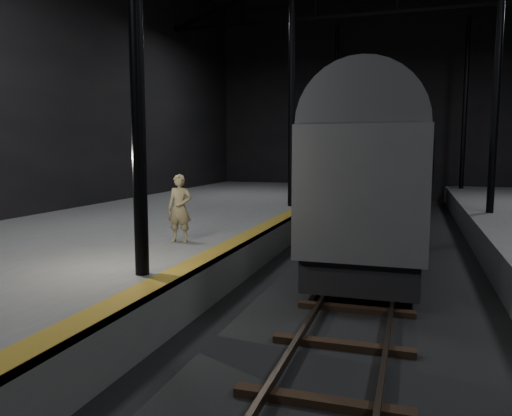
% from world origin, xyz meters
% --- Properties ---
extents(ground, '(44.00, 44.00, 0.00)m').
position_xyz_m(ground, '(0.00, 0.00, 0.00)').
color(ground, black).
rests_on(ground, ground).
extents(platform_left, '(9.00, 43.80, 1.00)m').
position_xyz_m(platform_left, '(-7.50, 0.00, 0.50)').
color(platform_left, '#565653').
rests_on(platform_left, ground).
extents(tactile_strip, '(0.50, 43.80, 0.01)m').
position_xyz_m(tactile_strip, '(-3.25, 0.00, 1.00)').
color(tactile_strip, olive).
rests_on(tactile_strip, platform_left).
extents(track, '(2.40, 43.00, 0.24)m').
position_xyz_m(track, '(0.00, 0.00, 0.07)').
color(track, '#3F3328').
rests_on(track, ground).
extents(train, '(2.86, 19.11, 5.11)m').
position_xyz_m(train, '(-0.00, 7.55, 2.85)').
color(train, '#A0A2A7').
rests_on(train, ground).
extents(woman, '(0.66, 0.46, 1.73)m').
position_xyz_m(woman, '(-4.60, -0.76, 1.86)').
color(woman, tan).
rests_on(woman, platform_left).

